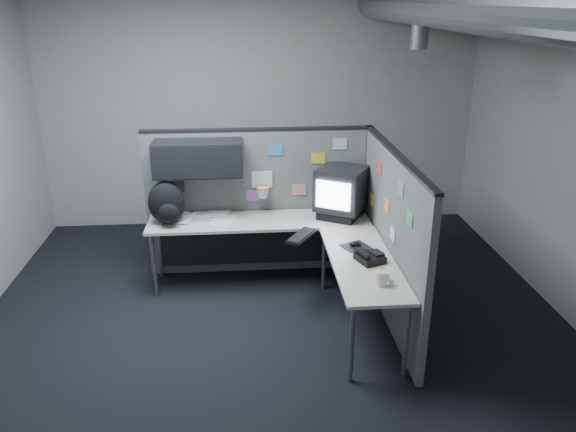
{
  "coord_description": "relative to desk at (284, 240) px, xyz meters",
  "views": [
    {
      "loc": [
        -0.25,
        -4.47,
        2.89
      ],
      "look_at": [
        0.15,
        0.35,
        1.01
      ],
      "focal_mm": 35.0,
      "sensor_mm": 36.0,
      "label": 1
    }
  ],
  "objects": [
    {
      "name": "mouse",
      "position": [
        0.62,
        -0.47,
        0.13
      ],
      "size": [
        0.29,
        0.27,
        0.05
      ],
      "rotation": [
        0.0,
        0.0,
        -0.36
      ],
      "color": "black",
      "rests_on": "desk"
    },
    {
      "name": "room",
      "position": [
        0.41,
        -0.7,
        1.48
      ],
      "size": [
        5.62,
        5.62,
        3.22
      ],
      "color": "black",
      "rests_on": "ground"
    },
    {
      "name": "keyboard",
      "position": [
        0.15,
        -0.23,
        0.13
      ],
      "size": [
        0.35,
        0.43,
        0.04
      ],
      "rotation": [
        0.0,
        0.0,
        0.23
      ],
      "color": "black",
      "rests_on": "desk"
    },
    {
      "name": "bottles",
      "position": [
        0.73,
        -1.17,
        0.15
      ],
      "size": [
        0.13,
        0.18,
        0.08
      ],
      "rotation": [
        0.0,
        0.0,
        -0.13
      ],
      "color": "silver",
      "rests_on": "desk"
    },
    {
      "name": "desk",
      "position": [
        0.0,
        0.0,
        0.0
      ],
      "size": [
        2.31,
        2.11,
        0.73
      ],
      "color": "beige",
      "rests_on": "ground"
    },
    {
      "name": "partition_back",
      "position": [
        -0.4,
        0.53,
        0.38
      ],
      "size": [
        2.44,
        0.42,
        1.63
      ],
      "color": "#5B5D5B",
      "rests_on": "ground"
    },
    {
      "name": "papers",
      "position": [
        -0.92,
        0.46,
        0.13
      ],
      "size": [
        0.88,
        0.71,
        0.02
      ],
      "rotation": [
        0.0,
        0.0,
        -0.25
      ],
      "color": "white",
      "rests_on": "desk"
    },
    {
      "name": "monitor",
      "position": [
        0.62,
        0.31,
        0.39
      ],
      "size": [
        0.63,
        0.63,
        0.53
      ],
      "rotation": [
        0.0,
        0.0,
        0.27
      ],
      "color": "black",
      "rests_on": "desk"
    },
    {
      "name": "backpack",
      "position": [
        -1.18,
        0.24,
        0.34
      ],
      "size": [
        0.39,
        0.36,
        0.45
      ],
      "rotation": [
        0.0,
        0.0,
        -0.1
      ],
      "color": "black",
      "rests_on": "desk"
    },
    {
      "name": "partition_right",
      "position": [
        0.95,
        -0.49,
        0.21
      ],
      "size": [
        0.07,
        2.23,
        1.63
      ],
      "color": "#5B5D5B",
      "rests_on": "ground"
    },
    {
      "name": "cup",
      "position": [
        0.68,
        -1.24,
        0.18
      ],
      "size": [
        0.1,
        0.1,
        0.12
      ],
      "primitive_type": "cylinder",
      "rotation": [
        0.0,
        0.0,
        -0.22
      ],
      "color": "beige",
      "rests_on": "desk"
    },
    {
      "name": "phone",
      "position": [
        0.69,
        -0.79,
        0.16
      ],
      "size": [
        0.27,
        0.29,
        0.11
      ],
      "rotation": [
        0.0,
        0.0,
        0.19
      ],
      "color": "black",
      "rests_on": "desk"
    }
  ]
}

